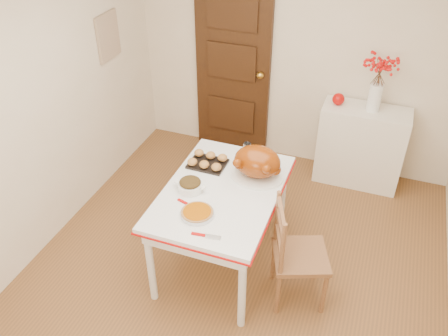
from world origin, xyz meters
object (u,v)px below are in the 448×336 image
at_px(turkey_platter, 257,163).
at_px(pumpkin_pie, 197,213).
at_px(sideboard, 360,146).
at_px(chair_oak, 301,254).
at_px(kitchen_table, 222,227).

height_order(turkey_platter, pumpkin_pie, turkey_platter).
xyz_separation_m(sideboard, pumpkin_pie, (-1.01, -1.98, 0.39)).
height_order(sideboard, chair_oak, chair_oak).
xyz_separation_m(sideboard, turkey_platter, (-0.74, -1.37, 0.50)).
bearing_deg(turkey_platter, sideboard, 52.03).
bearing_deg(chair_oak, kitchen_table, 56.94).
bearing_deg(kitchen_table, sideboard, 59.85).
distance_m(chair_oak, turkey_platter, 0.79).
distance_m(sideboard, pumpkin_pie, 2.26).
bearing_deg(kitchen_table, pumpkin_pie, -100.44).
xyz_separation_m(kitchen_table, pumpkin_pie, (-0.06, -0.35, 0.42)).
xyz_separation_m(chair_oak, turkey_platter, (-0.50, 0.41, 0.47)).
distance_m(sideboard, turkey_platter, 1.64).
distance_m(kitchen_table, pumpkin_pie, 0.55).
height_order(kitchen_table, chair_oak, chair_oak).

